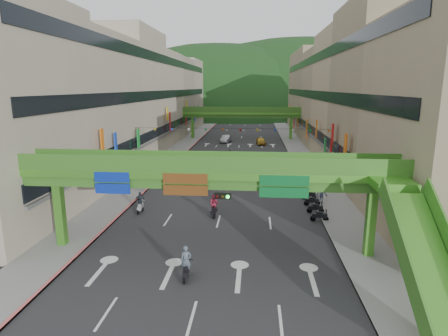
% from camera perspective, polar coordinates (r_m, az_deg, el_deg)
% --- Properties ---
extents(ground, '(320.00, 320.00, 0.00)m').
position_cam_1_polar(ground, '(22.29, -4.02, -18.96)').
color(ground, black).
rests_on(ground, ground).
extents(road_slab, '(18.00, 140.00, 0.02)m').
position_cam_1_polar(road_slab, '(69.84, 2.16, 2.78)').
color(road_slab, '#28282B').
rests_on(road_slab, ground).
extents(sidewalk_left, '(4.00, 140.00, 0.15)m').
position_cam_1_polar(sidewalk_left, '(71.16, -6.73, 2.93)').
color(sidewalk_left, gray).
rests_on(sidewalk_left, ground).
extents(sidewalk_right, '(4.00, 140.00, 0.15)m').
position_cam_1_polar(sidewalk_right, '(70.22, 11.17, 2.66)').
color(sidewalk_right, gray).
rests_on(sidewalk_right, ground).
extents(curb_left, '(0.20, 140.00, 0.18)m').
position_cam_1_polar(curb_left, '(70.81, -5.23, 2.93)').
color(curb_left, '#CC5959').
rests_on(curb_left, ground).
extents(curb_right, '(0.20, 140.00, 0.18)m').
position_cam_1_polar(curb_right, '(70.03, 9.63, 2.71)').
color(curb_right, gray).
rests_on(curb_right, ground).
extents(building_row_left, '(12.80, 95.00, 19.00)m').
position_cam_1_polar(building_row_left, '(72.27, -13.20, 10.32)').
color(building_row_left, '#9E937F').
rests_on(building_row_left, ground).
extents(building_row_right, '(12.80, 95.00, 19.00)m').
position_cam_1_polar(building_row_right, '(70.66, 17.99, 10.01)').
color(building_row_right, gray).
rests_on(building_row_right, ground).
extents(overpass_near, '(28.00, 12.27, 7.10)m').
position_cam_1_polar(overpass_near, '(25.11, -0.24, -2.35)').
color(overpass_near, '#4C9E2D').
rests_on(overpass_near, ground).
extents(overpass_far, '(28.00, 2.20, 7.10)m').
position_cam_1_polar(overpass_far, '(84.10, 2.66, 8.10)').
color(overpass_far, '#4C9E2D').
rests_on(overpass_far, ground).
extents(hill_left, '(168.00, 140.00, 112.00)m').
position_cam_1_polar(hill_left, '(180.09, -1.06, 8.62)').
color(hill_left, '#1C4419').
rests_on(hill_left, ground).
extents(hill_right, '(208.00, 176.00, 128.00)m').
position_cam_1_polar(hill_right, '(200.36, 11.13, 8.77)').
color(hill_right, '#1C4419').
rests_on(hill_right, ground).
extents(bunting_string, '(26.00, 0.36, 0.47)m').
position_cam_1_polar(bunting_string, '(49.23, 1.15, 5.77)').
color(bunting_string, black).
rests_on(bunting_string, ground).
extents(scooter_rider_near, '(0.70, 1.60, 2.16)m').
position_cam_1_polar(scooter_rider_near, '(23.56, -5.79, -14.32)').
color(scooter_rider_near, black).
rests_on(scooter_rider_near, ground).
extents(scooter_rider_mid, '(0.93, 1.60, 2.09)m').
position_cam_1_polar(scooter_rider_mid, '(33.88, -1.52, -5.71)').
color(scooter_rider_mid, black).
rests_on(scooter_rider_mid, ground).
extents(scooter_rider_left, '(1.01, 1.60, 2.01)m').
position_cam_1_polar(scooter_rider_left, '(35.82, -12.67, -5.14)').
color(scooter_rider_left, gray).
rests_on(scooter_rider_left, ground).
extents(scooter_rider_far, '(0.82, 1.60, 1.98)m').
position_cam_1_polar(scooter_rider_far, '(59.21, 0.97, 2.03)').
color(scooter_rider_far, maroon).
rests_on(scooter_rider_far, ground).
extents(parked_scooter_row, '(1.60, 9.35, 1.08)m').
position_cam_1_polar(parked_scooter_row, '(38.05, 13.27, -4.89)').
color(parked_scooter_row, black).
rests_on(parked_scooter_row, ground).
extents(car_silver, '(2.34, 4.85, 1.53)m').
position_cam_1_polar(car_silver, '(79.11, 0.33, 4.47)').
color(car_silver, '#A1A2A8').
rests_on(car_silver, ground).
extents(car_yellow, '(2.17, 4.45, 1.46)m').
position_cam_1_polar(car_yellow, '(76.49, 5.64, 4.11)').
color(car_yellow, gold).
rests_on(car_yellow, ground).
extents(pedestrian_red, '(1.02, 0.88, 1.84)m').
position_cam_1_polar(pedestrian_red, '(52.07, 12.08, 0.24)').
color(pedestrian_red, '#9F0F08').
rests_on(pedestrian_red, ground).
extents(pedestrian_dark, '(0.99, 0.60, 1.57)m').
position_cam_1_polar(pedestrian_dark, '(53.54, 14.47, 0.30)').
color(pedestrian_dark, black).
rests_on(pedestrian_dark, ground).
extents(pedestrian_blue, '(0.92, 0.64, 1.87)m').
position_cam_1_polar(pedestrian_blue, '(38.77, 14.61, -4.01)').
color(pedestrian_blue, '#343C54').
rests_on(pedestrian_blue, ground).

